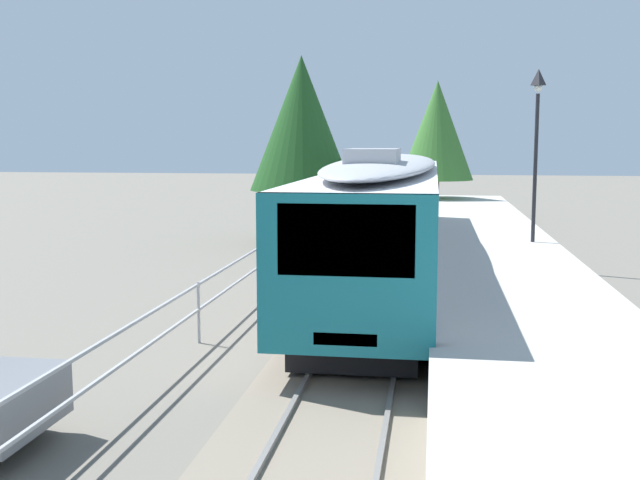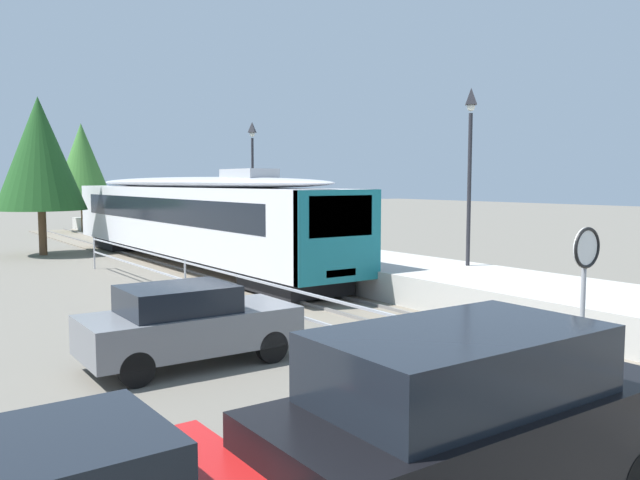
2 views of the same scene
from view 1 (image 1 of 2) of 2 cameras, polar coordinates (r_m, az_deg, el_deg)
ground_plane at (r=16.42m, az=-7.02°, el=-6.84°), size 160.00×160.00×0.00m
track_rails at (r=15.89m, az=3.55°, el=-7.16°), size 3.20×60.00×0.14m
commuter_train at (r=21.80m, az=5.06°, el=2.43°), size 2.82×20.76×3.74m
station_platform at (r=15.85m, az=15.41°, el=-5.90°), size 3.90×60.00×0.90m
platform_lamp_far_end at (r=24.57m, az=16.02°, el=8.50°), size 0.34×0.34×5.35m
tree_behind_carpark at (r=30.17m, az=-1.40°, el=8.76°), size 4.10×4.10×7.39m
tree_behind_station_far at (r=42.74m, az=8.80°, el=8.14°), size 4.06×4.06×7.39m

